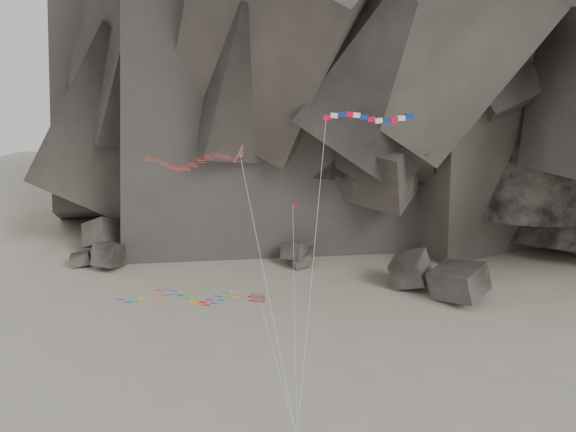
% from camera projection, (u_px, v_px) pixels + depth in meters
% --- Properties ---
extents(ground, '(260.00, 260.00, 0.00)m').
position_uv_depth(ground, '(264.00, 402.00, 53.44)').
color(ground, gray).
rests_on(ground, ground).
extents(headland, '(110.00, 70.00, 84.00)m').
position_uv_depth(headland, '(363.00, 5.00, 107.91)').
color(headland, '#504841').
rests_on(headland, ground).
extents(boulder_field, '(64.81, 15.94, 7.39)m').
position_uv_depth(boulder_field, '(250.00, 261.00, 86.51)').
color(boulder_field, '#47423F').
rests_on(boulder_field, ground).
extents(delta_kite, '(18.01, 11.62, 22.52)m').
position_uv_depth(delta_kite, '(187.00, 160.00, 52.77)').
color(delta_kite, red).
rests_on(delta_kite, ground).
extents(banner_kite, '(7.68, 13.03, 25.43)m').
position_uv_depth(banner_kite, '(367.00, 120.00, 48.80)').
color(banner_kite, red).
rests_on(banner_kite, ground).
extents(parafoil_kite, '(19.24, 6.51, 9.83)m').
position_uv_depth(parafoil_kite, '(182.00, 296.00, 51.57)').
color(parafoil_kite, gold).
rests_on(parafoil_kite, ground).
extents(pennant_kite, '(3.23, 10.88, 16.89)m').
position_uv_depth(pennant_kite, '(294.00, 261.00, 50.20)').
color(pennant_kite, red).
rests_on(pennant_kite, ground).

